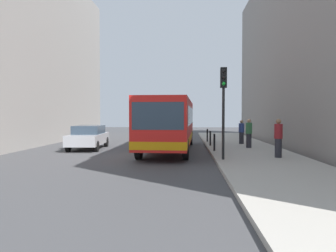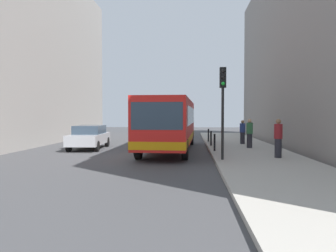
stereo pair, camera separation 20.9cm
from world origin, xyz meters
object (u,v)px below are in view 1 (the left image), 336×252
(bus, at_px, (170,122))
(traffic_light, at_px, (223,96))
(pedestrian_mid_sidewalk, at_px, (249,133))
(bollard_near, at_px, (214,142))
(pedestrian_far_sidewalk, at_px, (241,132))
(bollard_far, at_px, (207,135))
(pedestrian_near_signal, at_px, (278,138))
(bollard_mid, at_px, (210,138))
(car_beside_bus, at_px, (89,137))

(bus, relative_size, traffic_light, 2.71)
(bus, xyz_separation_m, traffic_light, (2.65, -4.88, 1.28))
(bus, relative_size, pedestrian_mid_sidewalk, 6.33)
(bollard_near, distance_m, pedestrian_far_sidewalk, 5.04)
(traffic_light, relative_size, pedestrian_mid_sidewalk, 2.34)
(bollard_far, distance_m, pedestrian_near_signal, 9.36)
(bus, xyz_separation_m, pedestrian_mid_sidewalk, (4.79, 0.43, -0.70))
(traffic_light, bearing_deg, bollard_mid, 90.87)
(bollard_far, bearing_deg, pedestrian_far_sidewalk, -38.58)
(bus, relative_size, bollard_near, 11.70)
(bollard_near, distance_m, pedestrian_mid_sidewalk, 2.92)
(bollard_mid, height_order, pedestrian_far_sidewalk, pedestrian_far_sidewalk)
(traffic_light, distance_m, bollard_mid, 7.03)
(bus, bearing_deg, pedestrian_far_sidewalk, -144.77)
(traffic_light, xyz_separation_m, pedestrian_far_sidewalk, (2.13, 7.98, -2.04))
(bollard_far, distance_m, pedestrian_mid_sidewalk, 5.00)
(pedestrian_mid_sidewalk, bearing_deg, bollard_mid, 176.07)
(bollard_far, xyz_separation_m, pedestrian_mid_sidewalk, (2.23, -4.46, 0.40))
(pedestrian_near_signal, bearing_deg, bollard_mid, -70.84)
(bus, relative_size, car_beside_bus, 2.47)
(car_beside_bus, relative_size, pedestrian_far_sidewalk, 2.75)
(bus, xyz_separation_m, car_beside_bus, (-5.14, 0.52, -0.94))
(traffic_light, height_order, pedestrian_mid_sidewalk, traffic_light)
(bollard_mid, xyz_separation_m, pedestrian_mid_sidewalk, (2.23, -1.31, 0.40))
(car_beside_bus, xyz_separation_m, bollard_mid, (7.70, 1.22, -0.16))
(car_beside_bus, distance_m, pedestrian_near_signal, 11.40)
(bus, distance_m, traffic_light, 5.70)
(bus, height_order, bollard_mid, bus)
(bollard_mid, relative_size, pedestrian_near_signal, 0.52)
(bus, xyz_separation_m, bollard_mid, (2.55, 1.74, -1.10))
(bollard_near, xyz_separation_m, pedestrian_mid_sidewalk, (2.23, 1.83, 0.40))
(bus, height_order, pedestrian_near_signal, bus)
(bus, bearing_deg, traffic_light, 120.82)
(bus, relative_size, pedestrian_near_signal, 6.12)
(car_beside_bus, height_order, bollard_near, car_beside_bus)
(car_beside_bus, distance_m, bollard_mid, 7.79)
(bollard_mid, xyz_separation_m, pedestrian_far_sidewalk, (2.23, 1.36, 0.34))
(bus, height_order, bollard_far, bus)
(bollard_mid, bearing_deg, traffic_light, -89.13)
(pedestrian_far_sidewalk, bearing_deg, pedestrian_mid_sidewalk, -81.05)
(bus, relative_size, bollard_far, 11.70)
(bus, bearing_deg, bollard_far, -115.32)
(bollard_far, bearing_deg, traffic_light, -89.41)
(bus, height_order, bollard_near, bus)
(pedestrian_mid_sidewalk, bearing_deg, bollard_near, -114.14)
(bus, height_order, pedestrian_mid_sidewalk, bus)
(pedestrian_far_sidewalk, bearing_deg, bollard_mid, -139.68)
(bollard_far, relative_size, pedestrian_mid_sidewalk, 0.54)
(car_beside_bus, distance_m, bollard_near, 7.93)
(traffic_light, bearing_deg, car_beside_bus, 145.31)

